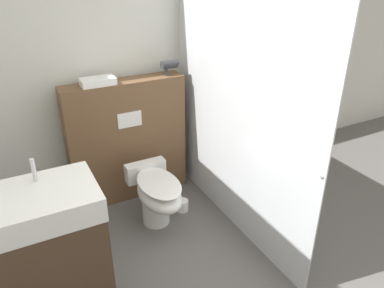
# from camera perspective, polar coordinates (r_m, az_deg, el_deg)

# --- Properties ---
(wall_back) EXTENTS (8.00, 0.06, 2.50)m
(wall_back) POSITION_cam_1_polar(r_m,az_deg,el_deg) (3.58, -8.81, 12.04)
(wall_back) COLOR silver
(wall_back) RESTS_ON ground_plane
(partition_panel) EXTENTS (1.10, 0.23, 1.17)m
(partition_panel) POSITION_cam_1_polar(r_m,az_deg,el_deg) (3.57, -9.77, 0.52)
(partition_panel) COLOR brown
(partition_panel) RESTS_ON ground_plane
(shower_glass) EXTENTS (0.04, 1.96, 2.00)m
(shower_glass) POSITION_cam_1_polar(r_m,az_deg,el_deg) (2.99, 6.53, 4.24)
(shower_glass) COLOR silver
(shower_glass) RESTS_ON ground_plane
(toilet) EXTENTS (0.36, 0.64, 0.50)m
(toilet) POSITION_cam_1_polar(r_m,az_deg,el_deg) (3.24, -5.39, -7.65)
(toilet) COLOR white
(toilet) RESTS_ON ground_plane
(sink_vanity) EXTENTS (0.60, 0.46, 1.15)m
(sink_vanity) POSITION_cam_1_polar(r_m,az_deg,el_deg) (2.46, -20.19, -16.62)
(sink_vanity) COLOR #473323
(sink_vanity) RESTS_ON ground_plane
(hair_drier) EXTENTS (0.18, 0.08, 0.14)m
(hair_drier) POSITION_cam_1_polar(r_m,az_deg,el_deg) (3.46, -3.35, 11.98)
(hair_drier) COLOR #2D2D33
(hair_drier) RESTS_ON partition_panel
(folded_towel) EXTENTS (0.29, 0.16, 0.06)m
(folded_towel) POSITION_cam_1_polar(r_m,az_deg,el_deg) (3.28, -14.16, 9.24)
(folded_towel) COLOR white
(folded_towel) RESTS_ON partition_panel
(spare_toilet_roll) EXTENTS (0.11, 0.11, 0.11)m
(spare_toilet_roll) POSITION_cam_1_polar(r_m,az_deg,el_deg) (3.54, -1.50, -9.34)
(spare_toilet_roll) COLOR white
(spare_toilet_roll) RESTS_ON ground_plane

